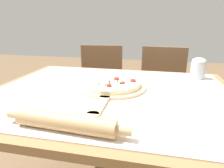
% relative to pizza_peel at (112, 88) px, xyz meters
% --- Properties ---
extents(dining_table, '(1.20, 0.96, 0.77)m').
position_rel_pizza_peel_xyz_m(dining_table, '(-0.00, -0.03, -0.13)').
color(dining_table, olive).
rests_on(dining_table, ground_plane).
extents(towel_cloth, '(1.12, 0.88, 0.00)m').
position_rel_pizza_peel_xyz_m(towel_cloth, '(-0.00, -0.03, -0.01)').
color(towel_cloth, silver).
rests_on(towel_cloth, dining_table).
extents(pizza_peel, '(0.34, 0.52, 0.01)m').
position_rel_pizza_peel_xyz_m(pizza_peel, '(0.00, 0.00, 0.00)').
color(pizza_peel, '#D6B784').
rests_on(pizza_peel, towel_cloth).
extents(pizza, '(0.28, 0.28, 0.03)m').
position_rel_pizza_peel_xyz_m(pizza, '(0.00, 0.02, 0.02)').
color(pizza, beige).
rests_on(pizza, pizza_peel).
extents(rolling_pin, '(0.41, 0.08, 0.06)m').
position_rel_pizza_peel_xyz_m(rolling_pin, '(-0.06, -0.41, 0.02)').
color(rolling_pin, tan).
rests_on(rolling_pin, towel_cloth).
extents(chair_left, '(0.44, 0.44, 0.89)m').
position_rel_pizza_peel_xyz_m(chair_left, '(-0.28, 0.77, -0.27)').
color(chair_left, brown).
rests_on(chair_left, ground_plane).
extents(chair_right, '(0.43, 0.43, 0.89)m').
position_rel_pizza_peel_xyz_m(chair_right, '(0.26, 0.77, -0.27)').
color(chair_right, brown).
rests_on(chair_right, ground_plane).
extents(flour_cup, '(0.08, 0.08, 0.12)m').
position_rel_pizza_peel_xyz_m(flour_cup, '(0.45, 0.31, 0.06)').
color(flour_cup, '#B2B7BC').
rests_on(flour_cup, towel_cloth).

